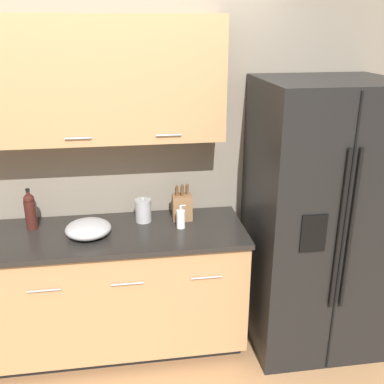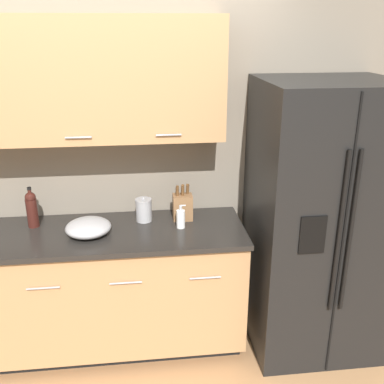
{
  "view_description": "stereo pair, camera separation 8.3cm",
  "coord_description": "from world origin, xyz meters",
  "px_view_note": "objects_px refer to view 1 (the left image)",
  "views": [
    {
      "loc": [
        0.18,
        -2.02,
        2.22
      ],
      "look_at": [
        0.59,
        0.73,
        1.17
      ],
      "focal_mm": 42.0,
      "sensor_mm": 36.0,
      "label": 1
    },
    {
      "loc": [
        0.26,
        -2.03,
        2.22
      ],
      "look_at": [
        0.59,
        0.73,
        1.17
      ],
      "focal_mm": 42.0,
      "sensor_mm": 36.0,
      "label": 2
    }
  ],
  "objects_px": {
    "knife_block": "(182,206)",
    "wine_bottle": "(30,210)",
    "soap_dispenser": "(181,219)",
    "steel_canister": "(143,210)",
    "mixing_bowl": "(88,229)",
    "refrigerator": "(316,219)"
  },
  "relations": [
    {
      "from": "soap_dispenser",
      "to": "wine_bottle",
      "type": "bearing_deg",
      "value": 172.12
    },
    {
      "from": "steel_canister",
      "to": "mixing_bowl",
      "type": "xyz_separation_m",
      "value": [
        -0.36,
        -0.18,
        -0.03
      ]
    },
    {
      "from": "soap_dispenser",
      "to": "mixing_bowl",
      "type": "relative_size",
      "value": 0.56
    },
    {
      "from": "knife_block",
      "to": "steel_canister",
      "type": "bearing_deg",
      "value": 178.69
    },
    {
      "from": "wine_bottle",
      "to": "refrigerator",
      "type": "bearing_deg",
      "value": -6.1
    },
    {
      "from": "refrigerator",
      "to": "steel_canister",
      "type": "height_order",
      "value": "refrigerator"
    },
    {
      "from": "refrigerator",
      "to": "steel_canister",
      "type": "relative_size",
      "value": 10.72
    },
    {
      "from": "steel_canister",
      "to": "knife_block",
      "type": "bearing_deg",
      "value": -1.31
    },
    {
      "from": "wine_bottle",
      "to": "steel_canister",
      "type": "bearing_deg",
      "value": 0.48
    },
    {
      "from": "soap_dispenser",
      "to": "steel_canister",
      "type": "distance_m",
      "value": 0.28
    },
    {
      "from": "refrigerator",
      "to": "wine_bottle",
      "type": "height_order",
      "value": "refrigerator"
    },
    {
      "from": "soap_dispenser",
      "to": "mixing_bowl",
      "type": "distance_m",
      "value": 0.61
    },
    {
      "from": "mixing_bowl",
      "to": "wine_bottle",
      "type": "bearing_deg",
      "value": 155.3
    },
    {
      "from": "knife_block",
      "to": "soap_dispenser",
      "type": "xyz_separation_m",
      "value": [
        -0.03,
        -0.14,
        -0.03
      ]
    },
    {
      "from": "steel_canister",
      "to": "wine_bottle",
      "type": "bearing_deg",
      "value": -179.52
    },
    {
      "from": "mixing_bowl",
      "to": "steel_canister",
      "type": "bearing_deg",
      "value": 26.66
    },
    {
      "from": "refrigerator",
      "to": "wine_bottle",
      "type": "distance_m",
      "value": 1.94
    },
    {
      "from": "refrigerator",
      "to": "mixing_bowl",
      "type": "xyz_separation_m",
      "value": [
        -1.54,
        0.03,
        0.02
      ]
    },
    {
      "from": "soap_dispenser",
      "to": "mixing_bowl",
      "type": "xyz_separation_m",
      "value": [
        -0.61,
        -0.04,
        -0.01
      ]
    },
    {
      "from": "refrigerator",
      "to": "soap_dispenser",
      "type": "xyz_separation_m",
      "value": [
        -0.94,
        0.07,
        0.04
      ]
    },
    {
      "from": "knife_block",
      "to": "wine_bottle",
      "type": "distance_m",
      "value": 1.02
    },
    {
      "from": "wine_bottle",
      "to": "soap_dispenser",
      "type": "distance_m",
      "value": 1.0
    }
  ]
}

